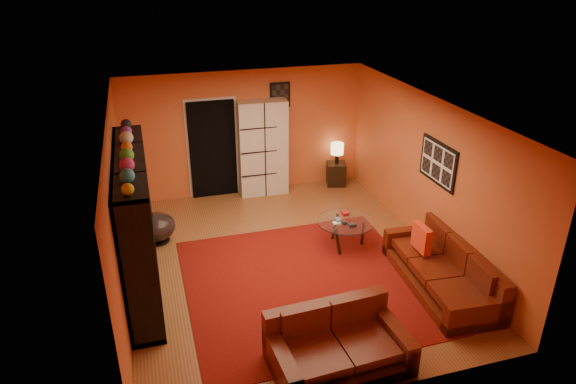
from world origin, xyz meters
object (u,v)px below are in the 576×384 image
object	(u,v)px
entertainment_unit	(137,224)
storage_cabinet	(263,148)
loveseat	(336,343)
tv	(141,228)
coffee_table	(346,224)
sofa	(445,270)
bowl_chair	(157,227)
table_lamp	(337,149)
side_table	(336,174)

from	to	relation	value
entertainment_unit	storage_cabinet	world-z (taller)	entertainment_unit
entertainment_unit	loveseat	size ratio (longest dim) A/B	1.75
tv	loveseat	world-z (taller)	tv
tv	coffee_table	distance (m)	3.41
entertainment_unit	sofa	distance (m)	4.68
bowl_chair	entertainment_unit	bearing A→B (deg)	-102.16
tv	table_lamp	xyz separation A→B (m)	(4.19, 2.82, -0.18)
sofa	side_table	xyz separation A→B (m)	(-0.17, 4.11, -0.03)
tv	table_lamp	bearing A→B (deg)	-56.05
entertainment_unit	bowl_chair	size ratio (longest dim) A/B	4.56
loveseat	table_lamp	bearing A→B (deg)	-24.56
coffee_table	bowl_chair	size ratio (longest dim) A/B	1.49
storage_cabinet	side_table	xyz separation A→B (m)	(1.65, -0.05, -0.76)
side_table	tv	bearing A→B (deg)	-146.05
entertainment_unit	coffee_table	world-z (taller)	entertainment_unit
sofa	coffee_table	bearing A→B (deg)	127.18
loveseat	side_table	distance (m)	5.54
sofa	storage_cabinet	xyz separation A→B (m)	(-1.82, 4.16, 0.72)
bowl_chair	loveseat	bearing A→B (deg)	-62.10
coffee_table	bowl_chair	xyz separation A→B (m)	(-3.13, 1.10, -0.16)
tv	loveseat	size ratio (longest dim) A/B	0.58
tv	bowl_chair	bearing A→B (deg)	-9.48
storage_cabinet	bowl_chair	world-z (taller)	storage_cabinet
side_table	table_lamp	world-z (taller)	table_lamp
tv	bowl_chair	world-z (taller)	tv
entertainment_unit	storage_cabinet	size ratio (longest dim) A/B	1.49
sofa	coffee_table	xyz separation A→B (m)	(-1.01, 1.54, 0.16)
storage_cabinet	side_table	size ratio (longest dim) A/B	4.02
loveseat	tv	bearing A→B (deg)	39.66
storage_cabinet	tv	bearing A→B (deg)	-129.21
bowl_chair	side_table	xyz separation A→B (m)	(3.96, 1.47, -0.04)
loveseat	storage_cabinet	xyz separation A→B (m)	(0.36, 5.21, 0.72)
coffee_table	loveseat	bearing A→B (deg)	-114.44
tv	side_table	bearing A→B (deg)	-56.05
entertainment_unit	coffee_table	size ratio (longest dim) A/B	3.07
side_table	loveseat	bearing A→B (deg)	-111.29
tv	side_table	size ratio (longest dim) A/B	2.01
coffee_table	entertainment_unit	bearing A→B (deg)	-177.01
coffee_table	table_lamp	world-z (taller)	table_lamp
sofa	table_lamp	world-z (taller)	table_lamp
loveseat	side_table	size ratio (longest dim) A/B	3.43
table_lamp	sofa	bearing A→B (deg)	-87.57
tv	side_table	xyz separation A→B (m)	(4.19, 2.82, -0.76)
loveseat	table_lamp	size ratio (longest dim) A/B	3.72
sofa	table_lamp	distance (m)	4.15
entertainment_unit	tv	bearing A→B (deg)	-54.86
coffee_table	tv	bearing A→B (deg)	-175.75
tv	sofa	xyz separation A→B (m)	(4.36, -1.29, -0.72)
loveseat	bowl_chair	distance (m)	4.17
loveseat	table_lamp	xyz separation A→B (m)	(2.01, 5.16, 0.54)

